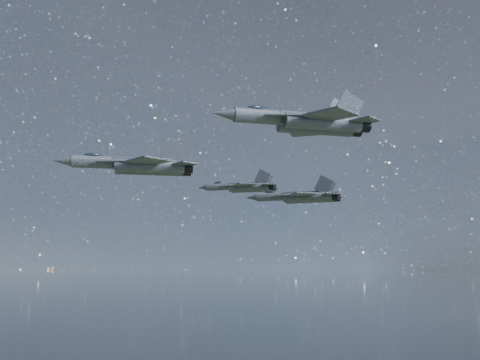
{
  "coord_description": "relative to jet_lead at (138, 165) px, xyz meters",
  "views": [
    {
      "loc": [
        -5.26,
        -82.85,
        128.94
      ],
      "look_at": [
        1.75,
        -2.15,
        141.93
      ],
      "focal_mm": 42.0,
      "sensor_mm": 36.0,
      "label": 1
    }
  ],
  "objects": [
    {
      "name": "jet_slot",
      "position": [
        25.04,
        12.34,
        -2.48
      ],
      "size": [
        16.13,
        10.59,
        4.15
      ],
      "rotation": [
        0.0,
        0.0,
        -0.42
      ],
      "color": "#363B43"
    },
    {
      "name": "jet_lead",
      "position": [
        0.0,
        0.0,
        0.0
      ],
      "size": [
        19.63,
        13.76,
        4.95
      ],
      "rotation": [
        0.0,
        0.0,
        0.1
      ],
      "color": "#363B43"
    },
    {
      "name": "jet_left",
      "position": [
        16.6,
        22.01,
        0.44
      ],
      "size": [
        15.09,
        10.07,
        3.83
      ],
      "rotation": [
        0.0,
        0.0,
        -0.34
      ],
      "color": "#363B43"
    },
    {
      "name": "jet_right",
      "position": [
        19.81,
        -17.97,
        1.78
      ],
      "size": [
        18.4,
        12.71,
        4.62
      ],
      "rotation": [
        0.0,
        0.0,
        0.17
      ],
      "color": "#363B43"
    }
  ]
}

